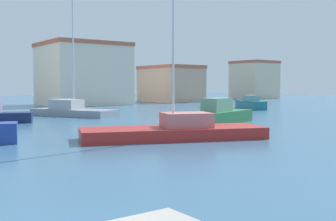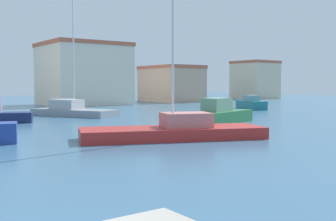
{
  "view_description": "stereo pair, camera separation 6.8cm",
  "coord_description": "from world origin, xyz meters",
  "px_view_note": "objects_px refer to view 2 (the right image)",
  "views": [
    {
      "loc": [
        -0.75,
        -5.42,
        2.63
      ],
      "look_at": [
        16.02,
        17.57,
        0.88
      ],
      "focal_mm": 44.52,
      "sensor_mm": 36.0,
      "label": 1
    },
    {
      "loc": [
        -0.69,
        -5.46,
        2.63
      ],
      "look_at": [
        16.02,
        17.57,
        0.88
      ],
      "focal_mm": 44.52,
      "sensor_mm": 36.0,
      "label": 2
    }
  ],
  "objects_px": {
    "sailboat_red_mid_harbor": "(175,129)",
    "sailboat_grey_far_left": "(72,110)",
    "motorboat_green_inner_mooring": "(220,115)",
    "motorboat_teal_behind_lamppost": "(251,104)"
  },
  "relations": [
    {
      "from": "motorboat_teal_behind_lamppost",
      "to": "sailboat_grey_far_left",
      "type": "bearing_deg",
      "value": 174.07
    },
    {
      "from": "sailboat_red_mid_harbor",
      "to": "sailboat_grey_far_left",
      "type": "height_order",
      "value": "sailboat_red_mid_harbor"
    },
    {
      "from": "motorboat_green_inner_mooring",
      "to": "sailboat_grey_far_left",
      "type": "bearing_deg",
      "value": 113.65
    },
    {
      "from": "sailboat_red_mid_harbor",
      "to": "motorboat_green_inner_mooring",
      "type": "bearing_deg",
      "value": 32.6
    },
    {
      "from": "sailboat_grey_far_left",
      "to": "motorboat_teal_behind_lamppost",
      "type": "height_order",
      "value": "sailboat_grey_far_left"
    },
    {
      "from": "sailboat_grey_far_left",
      "to": "motorboat_green_inner_mooring",
      "type": "distance_m",
      "value": 13.58
    },
    {
      "from": "motorboat_green_inner_mooring",
      "to": "motorboat_teal_behind_lamppost",
      "type": "height_order",
      "value": "motorboat_green_inner_mooring"
    },
    {
      "from": "sailboat_grey_far_left",
      "to": "motorboat_teal_behind_lamppost",
      "type": "relative_size",
      "value": 2.21
    },
    {
      "from": "sailboat_red_mid_harbor",
      "to": "motorboat_teal_behind_lamppost",
      "type": "height_order",
      "value": "sailboat_red_mid_harbor"
    },
    {
      "from": "sailboat_grey_far_left",
      "to": "motorboat_green_inner_mooring",
      "type": "relative_size",
      "value": 1.8
    }
  ]
}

